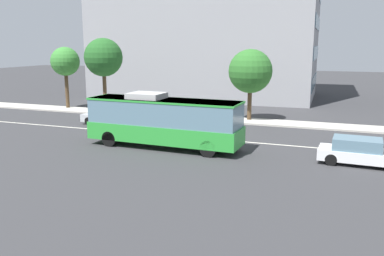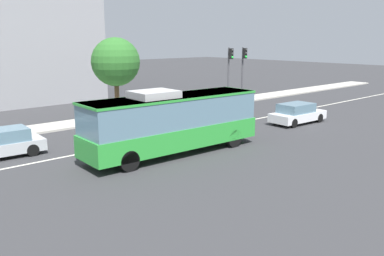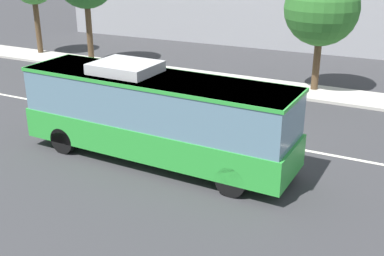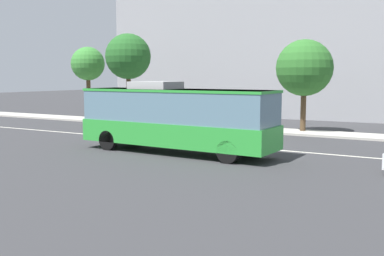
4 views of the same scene
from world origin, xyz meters
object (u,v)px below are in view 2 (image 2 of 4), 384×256
object	(u,v)px
traffic_light_mid_block	(244,65)
sedan_white	(297,113)
street_tree_kerbside_left	(116,62)
transit_bus	(173,120)
traffic_light_near_corner	(230,66)

from	to	relation	value
traffic_light_mid_block	sedan_white	bearing A→B (deg)	-23.26
street_tree_kerbside_left	transit_bus	bearing A→B (deg)	-106.20
sedan_white	street_tree_kerbside_left	xyz separation A→B (m)	(-8.49, 10.62, 3.52)
traffic_light_near_corner	traffic_light_mid_block	world-z (taller)	same
transit_bus	street_tree_kerbside_left	distance (m)	11.57
sedan_white	traffic_light_mid_block	xyz separation A→B (m)	(4.55, 9.26, 2.84)
sedan_white	traffic_light_mid_block	bearing A→B (deg)	66.52
street_tree_kerbside_left	traffic_light_mid_block	bearing A→B (deg)	-5.94
transit_bus	traffic_light_near_corner	distance (m)	17.32
transit_bus	sedan_white	distance (m)	11.70
traffic_light_near_corner	traffic_light_mid_block	distance (m)	1.85
sedan_white	traffic_light_mid_block	world-z (taller)	traffic_light_mid_block
traffic_light_mid_block	street_tree_kerbside_left	xyz separation A→B (m)	(-13.04, 1.36, 0.69)
transit_bus	street_tree_kerbside_left	world-z (taller)	street_tree_kerbside_left
traffic_light_mid_block	street_tree_kerbside_left	world-z (taller)	street_tree_kerbside_left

